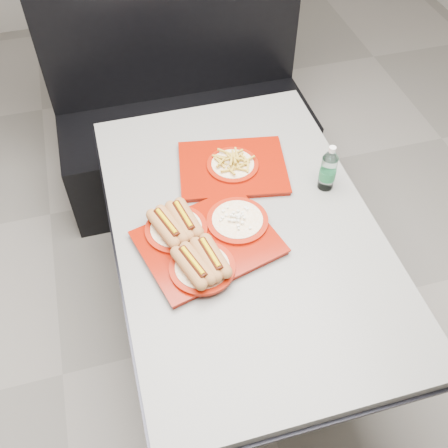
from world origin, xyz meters
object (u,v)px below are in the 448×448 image
object	(u,v)px
diner_table	(244,254)
tray_near	(203,240)
booth_bench	(183,116)
tray_far	(233,166)
water_bottle	(328,170)

from	to	relation	value
diner_table	tray_near	xyz separation A→B (m)	(-0.16, -0.05, 0.20)
booth_bench	tray_near	bearing A→B (deg)	-98.13
diner_table	tray_near	world-z (taller)	tray_near
tray_far	diner_table	bearing A→B (deg)	-97.05
tray_near	tray_far	bearing A→B (deg)	59.07
booth_bench	tray_far	world-z (taller)	booth_bench
tray_far	water_bottle	bearing A→B (deg)	-29.36
water_bottle	tray_near	bearing A→B (deg)	-162.73
booth_bench	tray_far	distance (m)	0.90
booth_bench	tray_far	size ratio (longest dim) A/B	2.99
booth_bench	tray_near	xyz separation A→B (m)	(-0.16, -1.15, 0.38)
diner_table	tray_far	world-z (taller)	tray_far
diner_table	tray_far	size ratio (longest dim) A/B	3.15
tray_near	water_bottle	xyz separation A→B (m)	(0.51, 0.16, 0.05)
water_bottle	tray_far	bearing A→B (deg)	150.64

